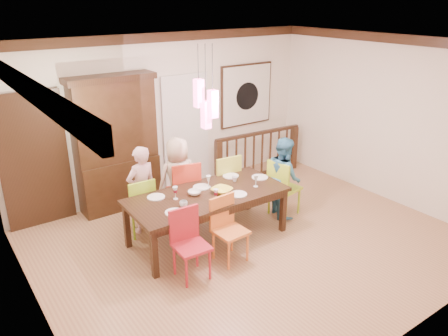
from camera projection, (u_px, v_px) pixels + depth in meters
floor at (251, 242)px, 6.62m from camera, size 6.00×6.00×0.00m
ceiling at (256, 44)px, 5.56m from camera, size 6.00×6.00×0.00m
wall_back at (168, 115)px, 7.99m from camera, size 6.00×0.00×6.00m
wall_left at (26, 208)px, 4.48m from camera, size 0.00×5.00×5.00m
wall_right at (386, 119)px, 7.71m from camera, size 0.00×5.00×5.00m
crown_molding at (256, 51)px, 5.59m from camera, size 6.00×5.00×0.16m
panel_door at (34, 163)px, 6.81m from camera, size 1.04×0.07×2.24m
white_doorway at (186, 133)px, 8.30m from camera, size 0.97×0.05×2.22m
painting at (246, 95)px, 8.87m from camera, size 1.25×0.06×1.25m
pendant_cluster at (206, 104)px, 5.95m from camera, size 0.27×0.21×1.14m
dining_table at (207, 198)px, 6.48m from camera, size 2.39×1.13×0.75m
chair_far_left at (138, 202)px, 6.70m from camera, size 0.44×0.44×0.93m
chair_far_mid at (183, 186)px, 7.10m from camera, size 0.56×0.56×1.04m
chair_far_right at (223, 178)px, 7.43m from camera, size 0.50×0.50×1.03m
chair_near_left at (191, 241)px, 5.61m from camera, size 0.44×0.44×0.94m
chair_near_mid at (231, 226)px, 5.98m from camera, size 0.44×0.44×0.93m
chair_end_right at (285, 183)px, 7.29m from camera, size 0.51×0.51×0.98m
china_hutch at (116, 144)px, 7.34m from camera, size 1.46×0.46×2.31m
balustrade at (258, 154)px, 8.85m from camera, size 1.99×0.22×0.96m
person_far_left at (142, 190)px, 6.71m from camera, size 0.56×0.41×1.40m
person_far_mid at (178, 179)px, 7.09m from camera, size 0.74×0.54×1.40m
person_end_right at (284, 177)px, 7.24m from camera, size 0.71×0.80×1.36m
serving_bowl at (222, 190)px, 6.47m from camera, size 0.37×0.37×0.07m
small_bowl at (195, 193)px, 6.41m from camera, size 0.26×0.26×0.06m
cup_left at (184, 204)px, 6.03m from camera, size 0.14×0.14×0.09m
cup_right at (235, 179)px, 6.87m from camera, size 0.11×0.11×0.08m
plate_far_left at (156, 197)px, 6.33m from camera, size 0.26×0.26×0.01m
plate_far_mid at (201, 187)px, 6.66m from camera, size 0.26×0.26×0.01m
plate_far_right at (231, 176)px, 7.07m from camera, size 0.26×0.26×0.01m
plate_near_left at (174, 212)px, 5.88m from camera, size 0.26×0.26×0.01m
plate_near_mid at (238, 194)px, 6.42m from camera, size 0.26×0.26×0.01m
plate_end_right at (260, 177)px, 7.02m from camera, size 0.26×0.26×0.01m
wine_glass_a at (175, 193)px, 6.25m from camera, size 0.08×0.08×0.19m
wine_glass_b at (208, 182)px, 6.63m from camera, size 0.08×0.08×0.19m
wine_glass_c at (216, 195)px, 6.18m from camera, size 0.08×0.08×0.19m
wine_glass_d at (256, 181)px, 6.66m from camera, size 0.08×0.08×0.19m
napkin at (218, 203)px, 6.15m from camera, size 0.18×0.14×0.01m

